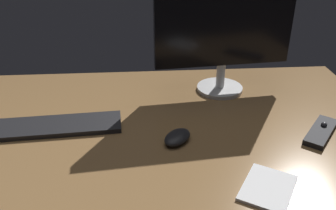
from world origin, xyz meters
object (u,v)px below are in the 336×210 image
object	(u,v)px
monitor	(225,23)
notepad	(268,188)
computer_mouse	(178,137)
media_remote	(321,132)
keyboard	(50,126)

from	to	relation	value
monitor	notepad	bearing A→B (deg)	-94.50
computer_mouse	notepad	bearing A→B (deg)	-98.74
monitor	media_remote	size ratio (longest dim) A/B	2.80
monitor	computer_mouse	world-z (taller)	monitor
keyboard	computer_mouse	xyz separation A→B (cm)	(39.51, -10.05, 0.74)
monitor	notepad	world-z (taller)	monitor
monitor	computer_mouse	distance (cm)	45.66
notepad	keyboard	bearing A→B (deg)	151.36
notepad	monitor	bearing A→B (deg)	91.09
keyboard	media_remote	world-z (taller)	media_remote
computer_mouse	media_remote	distance (cm)	44.09
computer_mouse	notepad	distance (cm)	30.21
media_remote	computer_mouse	bearing A→B (deg)	130.33
monitor	keyboard	world-z (taller)	monitor
computer_mouse	media_remote	bearing A→B (deg)	-49.47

